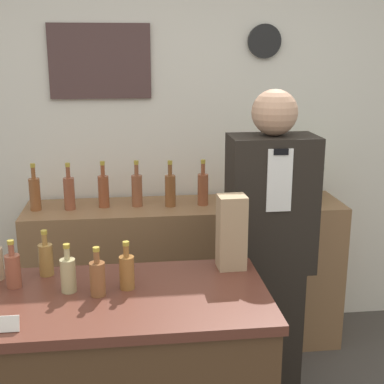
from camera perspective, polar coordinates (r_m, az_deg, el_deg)
The scene contains 19 objects.
back_wall at distance 3.48m, azimuth -2.43°, elevation 6.41°, with size 5.20×0.09×2.70m.
back_shelf at distance 3.46m, azimuth -0.65°, elevation -8.87°, with size 1.96×0.45×0.94m.
shopkeeper at distance 2.78m, azimuth 8.20°, elevation -6.86°, with size 0.43×0.27×1.69m.
potted_plant at distance 3.40m, azimuth 11.59°, elevation 2.25°, with size 0.28×0.28×0.35m.
paper_bag at distance 2.34m, azimuth 4.24°, elevation -4.29°, with size 0.12×0.11×0.33m.
price_card_right at distance 1.99m, azimuth -19.25°, elevation -13.16°, with size 0.09×0.02×0.06m.
counter_bottle_1 at distance 2.30m, azimuth -18.55°, elevation -7.85°, with size 0.06×0.06×0.20m.
counter_bottle_2 at distance 2.38m, azimuth -15.32°, elevation -6.84°, with size 0.06×0.06×0.20m.
counter_bottle_3 at distance 2.20m, azimuth -13.07°, elevation -8.50°, with size 0.06×0.06×0.20m.
counter_bottle_4 at distance 2.15m, azimuth -10.05°, elevation -8.96°, with size 0.06×0.06×0.20m.
counter_bottle_5 at distance 2.19m, azimuth -6.97°, elevation -8.36°, with size 0.06×0.06×0.20m.
shelf_bottle_0 at distance 3.30m, azimuth -16.42°, elevation -0.08°, with size 0.07×0.07×0.28m.
shelf_bottle_1 at distance 3.26m, azimuth -12.97°, elevation -0.02°, with size 0.07×0.07×0.28m.
shelf_bottle_2 at distance 3.27m, azimuth -9.42°, elevation 0.21°, with size 0.07×0.07×0.28m.
shelf_bottle_3 at distance 3.26m, azimuth -5.89°, elevation 0.30°, with size 0.07×0.07×0.28m.
shelf_bottle_4 at distance 3.25m, azimuth -2.34°, elevation 0.30°, with size 0.07×0.07×0.28m.
shelf_bottle_5 at distance 3.27m, azimuth 1.17°, elevation 0.42°, with size 0.07×0.07×0.28m.
shelf_bottle_6 at distance 3.30m, azimuth 4.64°, elevation 0.50°, with size 0.07×0.07×0.28m.
shelf_bottle_7 at distance 3.36m, azimuth 7.95°, elevation 0.67°, with size 0.07×0.07×0.28m.
Camera 1 is at (-0.27, -1.43, 1.87)m, focal length 50.00 mm.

